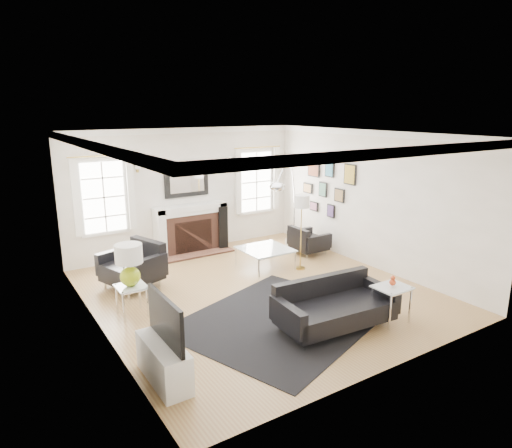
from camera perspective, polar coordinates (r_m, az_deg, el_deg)
floor at (r=8.32m, az=0.23°, el=-8.48°), size 6.00×6.00×0.00m
back_wall at (r=10.47m, az=-8.72°, el=4.14°), size 5.50×0.04×2.80m
front_wall at (r=5.70m, az=16.90°, el=-5.01°), size 5.50×0.04×2.80m
left_wall at (r=6.84m, az=-19.52°, el=-2.00°), size 0.04×6.00×2.80m
right_wall at (r=9.62m, az=14.15°, el=2.96°), size 0.04×6.00×2.80m
ceiling at (r=7.68m, az=0.25°, el=11.16°), size 5.50×6.00×0.02m
crown_molding at (r=7.68m, az=0.25°, el=10.71°), size 5.50×6.00×0.12m
fireplace at (r=10.47m, az=-8.08°, el=-0.65°), size 1.70×0.69×1.11m
mantel_mirror at (r=10.39m, az=-8.67°, el=5.46°), size 1.05×0.07×0.75m
window_left at (r=9.83m, az=-18.51°, el=3.23°), size 1.24×0.15×1.62m
window_right at (r=11.28m, az=0.01°, el=5.34°), size 1.24×0.15×1.62m
gallery_wall at (r=10.49m, az=8.94°, el=4.88°), size 0.04×1.73×1.29m
tv_unit at (r=5.81m, az=-11.44°, el=-15.88°), size 0.35×1.00×1.09m
area_rug at (r=7.30m, az=3.08°, el=-11.88°), size 3.66×3.36×0.01m
sofa at (r=7.05m, az=9.60°, el=-10.17°), size 1.88×0.97×0.60m
armchair_left at (r=8.74m, az=-14.91°, el=-5.16°), size 1.16×1.24×0.68m
armchair_right at (r=10.38m, az=6.42°, el=-2.16°), size 0.71×0.78×0.53m
coffee_table at (r=9.36m, az=1.15°, el=-3.26°), size 0.96×0.96×0.43m
side_table_left at (r=7.55m, az=-15.31°, el=-8.18°), size 0.46×0.46×0.50m
nesting_table at (r=7.35m, az=16.59°, el=-8.38°), size 0.53×0.45×0.58m
gourd_lamp at (r=7.38m, az=-15.57°, el=-4.63°), size 0.43×0.43×0.68m
orange_vase at (r=7.27m, az=16.71°, el=-6.86°), size 0.10×0.10×0.16m
arc_floor_lamp at (r=9.83m, az=3.82°, el=2.31°), size 1.55×1.43×2.19m
stick_floor_lamp at (r=9.14m, az=5.72°, el=2.35°), size 0.31×0.31×1.55m
speaker_tower at (r=10.67m, az=-4.18°, el=-0.43°), size 0.25×0.25×1.02m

